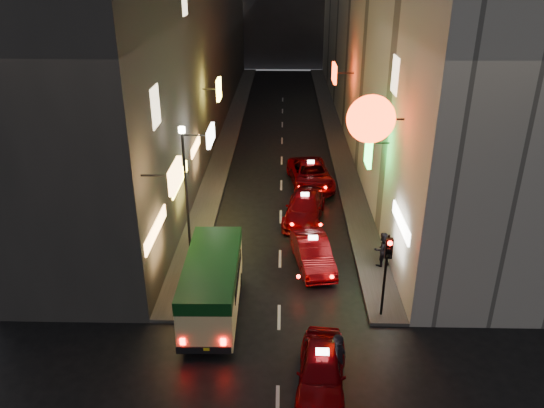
# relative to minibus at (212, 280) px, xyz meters

# --- Properties ---
(building_left) EXTENTS (7.46, 52.00, 18.00)m
(building_left) POSITION_rel_minibus_xyz_m (-5.40, 25.27, 7.47)
(building_left) COLOR #363331
(building_left) RESTS_ON ground
(building_right) EXTENTS (8.34, 52.00, 18.00)m
(building_right) POSITION_rel_minibus_xyz_m (10.59, 25.26, 7.47)
(building_right) COLOR #ACA79E
(building_right) RESTS_ON ground
(sidewalk_left) EXTENTS (1.50, 52.00, 0.15)m
(sidewalk_left) POSITION_rel_minibus_xyz_m (-1.66, 25.27, -1.46)
(sidewalk_left) COLOR #4A4845
(sidewalk_left) RESTS_ON ground
(sidewalk_right) EXTENTS (1.50, 52.00, 0.15)m
(sidewalk_right) POSITION_rel_minibus_xyz_m (6.84, 25.27, -1.46)
(sidewalk_right) COLOR #4A4845
(sidewalk_right) RESTS_ON ground
(minibus) EXTENTS (2.06, 5.67, 2.43)m
(minibus) POSITION_rel_minibus_xyz_m (0.00, 0.00, 0.00)
(minibus) COLOR beige
(minibus) RESTS_ON ground
(taxi_near) EXTENTS (2.48, 5.03, 1.71)m
(taxi_near) POSITION_rel_minibus_xyz_m (4.01, -3.89, -0.76)
(taxi_near) COLOR #620106
(taxi_near) RESTS_ON ground
(taxi_second) EXTENTS (2.82, 5.22, 1.75)m
(taxi_second) POSITION_rel_minibus_xyz_m (4.08, 3.72, -0.74)
(taxi_second) COLOR #620106
(taxi_second) RESTS_ON ground
(taxi_third) EXTENTS (2.90, 5.32, 1.77)m
(taxi_third) POSITION_rel_minibus_xyz_m (3.88, 8.52, -0.73)
(taxi_third) COLOR #620106
(taxi_third) RESTS_ON ground
(taxi_far) EXTENTS (2.86, 5.59, 1.87)m
(taxi_far) POSITION_rel_minibus_xyz_m (4.40, 13.32, -0.68)
(taxi_far) COLOR #620106
(taxi_far) RESTS_ON ground
(pedestrian_crossing) EXTENTS (0.64, 0.79, 2.09)m
(pedestrian_crossing) POSITION_rel_minibus_xyz_m (4.58, -3.62, -0.49)
(pedestrian_crossing) COLOR black
(pedestrian_crossing) RESTS_ON ground
(pedestrian_sidewalk) EXTENTS (0.82, 0.68, 1.86)m
(pedestrian_sidewalk) POSITION_rel_minibus_xyz_m (7.18, 3.57, -0.45)
(pedestrian_sidewalk) COLOR black
(pedestrian_sidewalk) RESTS_ON sidewalk_right
(traffic_light) EXTENTS (0.26, 0.43, 3.50)m
(traffic_light) POSITION_rel_minibus_xyz_m (6.59, -0.26, 1.15)
(traffic_light) COLOR black
(traffic_light) RESTS_ON sidewalk_right
(lamp_post) EXTENTS (0.28, 0.28, 6.22)m
(lamp_post) POSITION_rel_minibus_xyz_m (-1.61, 4.27, 2.19)
(lamp_post) COLOR black
(lamp_post) RESTS_ON sidewalk_left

